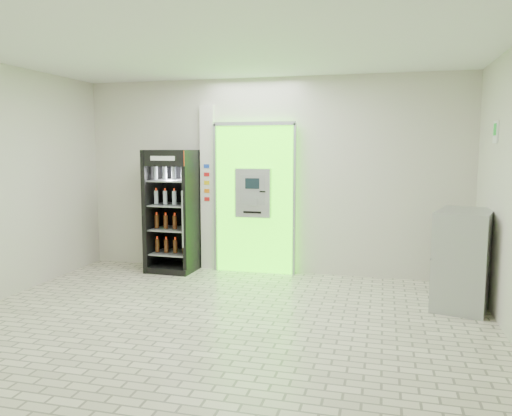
% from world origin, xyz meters
% --- Properties ---
extents(ground, '(6.00, 6.00, 0.00)m').
position_xyz_m(ground, '(0.00, 0.00, 0.00)').
color(ground, beige).
rests_on(ground, ground).
extents(room_shell, '(6.00, 6.00, 6.00)m').
position_xyz_m(room_shell, '(0.00, 0.00, 1.84)').
color(room_shell, beige).
rests_on(room_shell, ground).
extents(atm_assembly, '(1.30, 0.24, 2.33)m').
position_xyz_m(atm_assembly, '(-0.20, 2.41, 1.17)').
color(atm_assembly, '#40FB0D').
rests_on(atm_assembly, ground).
extents(pillar, '(0.22, 0.11, 2.60)m').
position_xyz_m(pillar, '(-0.98, 2.45, 1.30)').
color(pillar, silver).
rests_on(pillar, ground).
extents(beverage_cooler, '(0.74, 0.69, 1.91)m').
position_xyz_m(beverage_cooler, '(-1.47, 2.18, 0.91)').
color(beverage_cooler, black).
rests_on(beverage_cooler, ground).
extents(steel_cabinet, '(0.83, 1.02, 1.19)m').
position_xyz_m(steel_cabinet, '(2.69, 1.34, 0.60)').
color(steel_cabinet, '#9D9FA4').
rests_on(steel_cabinet, ground).
extents(exit_sign, '(0.02, 0.22, 0.26)m').
position_xyz_m(exit_sign, '(2.99, 1.40, 2.12)').
color(exit_sign, white).
rests_on(exit_sign, room_shell).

